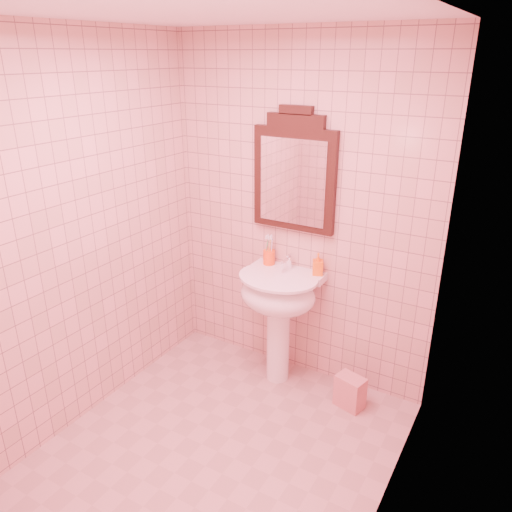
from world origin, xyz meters
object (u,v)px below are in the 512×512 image
Objects in this scene: mirror at (294,174)px; soap_dispenser at (318,264)px; toothbrush_cup at (269,257)px; towel at (350,392)px; pedestal_sink at (278,301)px.

soap_dispenser is at bearing -9.43° from mirror.
towel is (0.76, -0.19, -0.80)m from toothbrush_cup.
mirror reaches higher than soap_dispenser.
soap_dispenser is at bearing 1.66° from toothbrush_cup.
toothbrush_cup is 1.12m from towel.
toothbrush_cup is at bearing 137.04° from pedestal_sink.
toothbrush_cup is 0.39m from soap_dispenser.
towel is at bearing -13.88° from toothbrush_cup.
soap_dispenser is (0.39, 0.01, 0.02)m from toothbrush_cup.
pedestal_sink is 4.24× the size of toothbrush_cup.
pedestal_sink is 0.34m from toothbrush_cup.
mirror is 1.57m from towel.
toothbrush_cup reaches higher than soap_dispenser.
pedestal_sink is at bearing -42.96° from toothbrush_cup.
soap_dispenser is 0.93m from towel.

